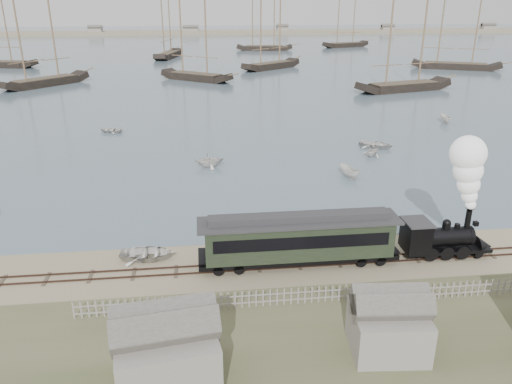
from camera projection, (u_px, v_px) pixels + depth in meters
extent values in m
plane|color=tan|center=(306.00, 251.00, 38.87)|extent=(600.00, 600.00, 0.00)
cube|color=#465B65|center=(216.00, 48.00, 196.15)|extent=(600.00, 336.00, 0.06)
cube|color=#3D2921|center=(313.00, 266.00, 36.52)|extent=(120.00, 0.08, 0.12)
cube|color=#3D2921|center=(310.00, 259.00, 37.45)|extent=(120.00, 0.08, 0.12)
cube|color=#3B3126|center=(312.00, 263.00, 37.01)|extent=(120.00, 1.80, 0.06)
cube|color=gray|center=(210.00, 34.00, 270.18)|extent=(500.00, 20.00, 1.80)
cube|color=black|center=(445.00, 248.00, 37.89)|extent=(6.53, 1.92, 0.24)
cylinder|color=black|center=(442.00, 237.00, 37.50)|extent=(4.03, 1.44, 1.44)
cube|color=black|center=(416.00, 236.00, 37.20)|extent=(1.73, 2.11, 2.21)
cube|color=#2F2F32|center=(418.00, 222.00, 36.79)|extent=(1.92, 2.30, 0.12)
cylinder|color=black|center=(468.00, 220.00, 37.23)|extent=(0.42, 0.42, 1.54)
sphere|color=black|center=(447.00, 223.00, 37.12)|extent=(0.61, 0.61, 0.61)
cone|color=black|center=(483.00, 247.00, 38.26)|extent=(1.34, 1.92, 1.92)
cube|color=black|center=(476.00, 224.00, 37.43)|extent=(0.34, 0.34, 0.34)
cube|color=black|center=(298.00, 256.00, 36.64)|extent=(14.58, 2.40, 0.36)
cube|color=black|center=(299.00, 238.00, 36.11)|extent=(13.54, 2.60, 2.60)
cube|color=black|center=(303.00, 243.00, 34.79)|extent=(12.50, 0.06, 0.94)
cube|color=black|center=(295.00, 227.00, 37.24)|extent=(12.50, 0.06, 0.94)
cube|color=#2F2F32|center=(299.00, 221.00, 35.62)|extent=(14.58, 2.81, 0.19)
cube|color=#2F2F32|center=(299.00, 217.00, 35.50)|extent=(13.02, 1.25, 0.47)
imported|color=silver|center=(148.00, 254.00, 37.61)|extent=(3.27, 4.34, 0.85)
imported|color=silver|center=(209.00, 160.00, 57.75)|extent=(3.14, 3.56, 1.75)
imported|color=silver|center=(349.00, 172.00, 54.48)|extent=(3.44, 2.22, 1.25)
imported|color=silver|center=(376.00, 144.00, 65.31)|extent=(4.86, 5.33, 0.90)
imported|color=silver|center=(372.00, 151.00, 61.71)|extent=(3.44, 3.48, 1.39)
imported|color=silver|center=(445.00, 119.00, 78.30)|extent=(3.47, 1.71, 1.28)
imported|color=silver|center=(111.00, 130.00, 72.78)|extent=(3.32, 3.92, 0.69)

